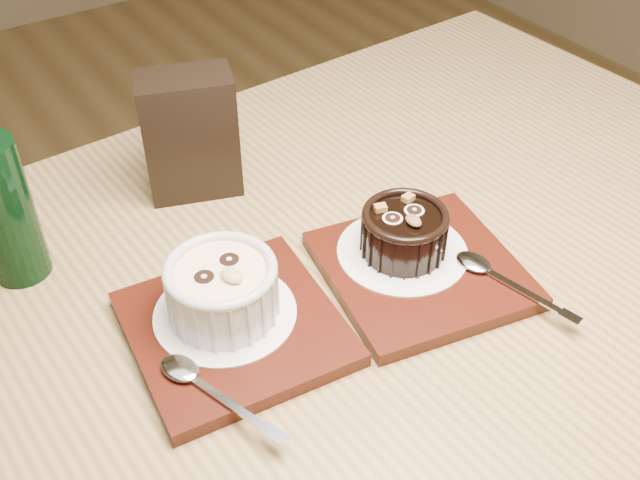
# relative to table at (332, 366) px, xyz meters

# --- Properties ---
(table) EXTENTS (1.24, 0.86, 0.75)m
(table) POSITION_rel_table_xyz_m (0.00, 0.00, 0.00)
(table) COLOR olive
(table) RESTS_ON ground
(tray_left) EXTENTS (0.20, 0.20, 0.01)m
(tray_left) POSITION_rel_table_xyz_m (-0.10, 0.02, 0.10)
(tray_left) COLOR #41140A
(tray_left) RESTS_ON table
(doily_left) EXTENTS (0.13, 0.13, 0.00)m
(doily_left) POSITION_rel_table_xyz_m (-0.10, 0.03, 0.11)
(doily_left) COLOR white
(doily_left) RESTS_ON tray_left
(ramekin_white) EXTENTS (0.10, 0.10, 0.06)m
(ramekin_white) POSITION_rel_table_xyz_m (-0.10, 0.03, 0.14)
(ramekin_white) COLOR silver
(ramekin_white) RESTS_ON doily_left
(spoon_left) EXTENTS (0.07, 0.14, 0.01)m
(spoon_left) POSITION_rel_table_xyz_m (-0.15, -0.04, 0.11)
(spoon_left) COLOR #B4B6BD
(spoon_left) RESTS_ON tray_left
(tray_right) EXTENTS (0.21, 0.21, 0.01)m
(tray_right) POSITION_rel_table_xyz_m (0.09, -0.02, 0.10)
(tray_right) COLOR #41140A
(tray_right) RESTS_ON table
(doily_right) EXTENTS (0.13, 0.13, 0.00)m
(doily_right) POSITION_rel_table_xyz_m (0.09, 0.01, 0.11)
(doily_right) COLOR white
(doily_right) RESTS_ON tray_right
(ramekin_dark) EXTENTS (0.08, 0.08, 0.05)m
(ramekin_dark) POSITION_rel_table_xyz_m (0.09, 0.01, 0.13)
(ramekin_dark) COLOR black
(ramekin_dark) RESTS_ON doily_right
(spoon_right) EXTENTS (0.05, 0.14, 0.01)m
(spoon_right) POSITION_rel_table_xyz_m (0.14, -0.08, 0.11)
(spoon_right) COLOR #B4B6BD
(spoon_right) RESTS_ON tray_right
(condiment_stand) EXTENTS (0.11, 0.09, 0.14)m
(condiment_stand) POSITION_rel_table_xyz_m (-0.02, 0.24, 0.16)
(condiment_stand) COLOR black
(condiment_stand) RESTS_ON table
(green_bottle) EXTENTS (0.06, 0.06, 0.21)m
(green_bottle) POSITION_rel_table_xyz_m (-0.23, 0.21, 0.17)
(green_bottle) COLOR black
(green_bottle) RESTS_ON table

